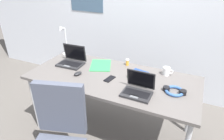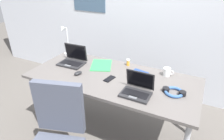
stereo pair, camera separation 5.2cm
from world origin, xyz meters
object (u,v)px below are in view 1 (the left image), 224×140
laptop_by_keyboard (138,89)px  cell_phone (110,79)px  desk_lamp (64,41)px  paper_folder_near_mouse (101,65)px  pill_bottle (127,62)px  laptop_mid_desk (72,61)px  headphones (174,91)px  coffee_mug (166,71)px  book_stack (139,75)px  computer_mouse (78,74)px

laptop_by_keyboard → cell_phone: laptop_by_keyboard is taller
desk_lamp → paper_folder_near_mouse: bearing=-8.6°
desk_lamp → pill_bottle: 0.87m
desk_lamp → pill_bottle: size_ratio=5.07×
laptop_mid_desk → desk_lamp: bearing=140.5°
headphones → pill_bottle: bearing=149.1°
laptop_by_keyboard → pill_bottle: bearing=119.7°
desk_lamp → coffee_mug: (1.32, 0.01, -0.15)m
book_stack → laptop_mid_desk: bearing=-178.4°
laptop_mid_desk → coffee_mug: 1.10m
headphones → coffee_mug: 0.34m
laptop_by_keyboard → laptop_mid_desk: 0.95m
book_stack → headphones: bearing=-19.9°
laptop_mid_desk → pill_bottle: (0.62, 0.24, -0.00)m
paper_folder_near_mouse → headphones: bearing=-14.0°
laptop_mid_desk → headphones: 1.23m
laptop_mid_desk → cell_phone: size_ratio=2.24×
pill_bottle → laptop_by_keyboard: bearing=-60.3°
computer_mouse → coffee_mug: coffee_mug is taller
desk_lamp → cell_phone: size_ratio=2.94×
laptop_mid_desk → laptop_by_keyboard: bearing=-16.7°
cell_phone → pill_bottle: 0.39m
laptop_by_keyboard → cell_phone: size_ratio=2.00×
laptop_mid_desk → headphones: bearing=-5.5°
cell_phone → headphones: (0.65, 0.03, 0.01)m
desk_lamp → book_stack: (1.06, -0.17, -0.17)m
coffee_mug → pill_bottle: bearing=174.3°
desk_lamp → headphones: (1.45, -0.31, -0.18)m
paper_folder_near_mouse → coffee_mug: 0.76m
computer_mouse → coffee_mug: bearing=43.2°
desk_lamp → computer_mouse: bearing=-41.4°
laptop_mid_desk → book_stack: (0.83, 0.02, -0.02)m
headphones → coffee_mug: (-0.14, 0.31, 0.03)m
cell_phone → coffee_mug: coffee_mug is taller
laptop_by_keyboard → desk_lamp: bearing=157.9°
desk_lamp → computer_mouse: size_ratio=4.17×
laptop_by_keyboard → coffee_mug: size_ratio=2.40×
cell_phone → paper_folder_near_mouse: (-0.24, 0.25, -0.00)m
laptop_mid_desk → paper_folder_near_mouse: bearing=17.3°
desk_lamp → cell_phone: desk_lamp is taller
laptop_by_keyboard → laptop_mid_desk: laptop_mid_desk is taller
headphones → coffee_mug: size_ratio=1.89×
headphones → paper_folder_near_mouse: headphones is taller
laptop_mid_desk → pill_bottle: bearing=21.4°
paper_folder_near_mouse → book_stack: bearing=-9.2°
laptop_mid_desk → cell_phone: bearing=-14.4°
headphones → pill_bottle: 0.70m
computer_mouse → book_stack: book_stack is taller
desk_lamp → cell_phone: bearing=-22.8°
desk_lamp → laptop_mid_desk: bearing=-39.5°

